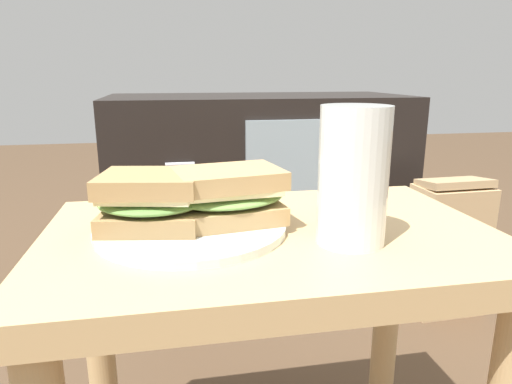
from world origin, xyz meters
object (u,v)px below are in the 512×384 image
at_px(tv_cabinet, 259,182).
at_px(sandwich_back, 228,195).
at_px(sandwich_front, 151,201).
at_px(paper_bag, 447,247).
at_px(beer_glass, 353,179).
at_px(plate, 191,227).

distance_m(tv_cabinet, sandwich_back, 0.98).
bearing_deg(sandwich_front, paper_bag, 34.04).
relative_size(tv_cabinet, paper_bag, 2.50).
relative_size(sandwich_back, paper_bag, 0.40).
height_order(sandwich_back, beer_glass, beer_glass).
height_order(plate, sandwich_back, sandwich_back).
bearing_deg(beer_glass, paper_bag, 47.38).
distance_m(sandwich_front, paper_bag, 0.97).
bearing_deg(plate, sandwich_back, 3.91).
relative_size(sandwich_back, beer_glass, 0.97).
height_order(tv_cabinet, plate, tv_cabinet).
height_order(tv_cabinet, paper_bag, tv_cabinet).
xyz_separation_m(sandwich_front, sandwich_back, (0.09, 0.01, 0.00)).
height_order(plate, beer_glass, beer_glass).
bearing_deg(sandwich_back, tv_cabinet, 76.85).
relative_size(plate, paper_bag, 0.61).
distance_m(sandwich_back, beer_glass, 0.15).
relative_size(tv_cabinet, plate, 4.09).
xyz_separation_m(beer_glass, paper_bag, (0.53, 0.58, -0.35)).
xyz_separation_m(plate, beer_glass, (0.18, -0.07, 0.07)).
bearing_deg(sandwich_back, sandwich_front, -176.09).
xyz_separation_m(plate, sandwich_back, (0.05, 0.00, 0.04)).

